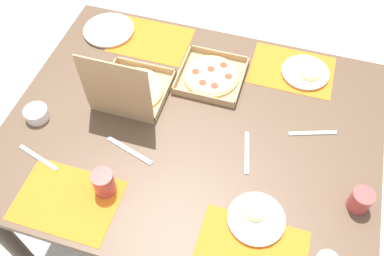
# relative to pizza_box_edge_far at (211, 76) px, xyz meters

# --- Properties ---
(ground_plane) EXTENTS (6.00, 6.00, 0.00)m
(ground_plane) POSITION_rel_pizza_box_edge_far_xyz_m (0.00, 0.28, -0.75)
(ground_plane) COLOR beige
(dining_table) EXTENTS (1.47, 1.16, 0.74)m
(dining_table) POSITION_rel_pizza_box_edge_far_xyz_m (0.00, 0.28, -0.11)
(dining_table) COLOR #3F3328
(dining_table) RESTS_ON ground_plane
(placemat_near_left) EXTENTS (0.36, 0.26, 0.00)m
(placemat_near_left) POSITION_rel_pizza_box_edge_far_xyz_m (-0.33, -0.15, -0.01)
(placemat_near_left) COLOR orange
(placemat_near_left) RESTS_ON dining_table
(placemat_near_right) EXTENTS (0.36, 0.26, 0.00)m
(placemat_near_right) POSITION_rel_pizza_box_edge_far_xyz_m (0.33, -0.15, -0.01)
(placemat_near_right) COLOR orange
(placemat_near_right) RESTS_ON dining_table
(placemat_far_left) EXTENTS (0.36, 0.26, 0.00)m
(placemat_far_left) POSITION_rel_pizza_box_edge_far_xyz_m (-0.33, 0.71, -0.01)
(placemat_far_left) COLOR orange
(placemat_far_left) RESTS_ON dining_table
(placemat_far_right) EXTENTS (0.36, 0.26, 0.00)m
(placemat_far_right) POSITION_rel_pizza_box_edge_far_xyz_m (0.33, 0.71, -0.01)
(placemat_far_right) COLOR orange
(placemat_far_right) RESTS_ON dining_table
(pizza_box_edge_far) EXTENTS (0.27, 0.27, 0.04)m
(pizza_box_edge_far) POSITION_rel_pizza_box_edge_far_xyz_m (0.00, 0.00, 0.00)
(pizza_box_edge_far) COLOR tan
(pizza_box_edge_far) RESTS_ON dining_table
(pizza_box_center) EXTENTS (0.28, 0.29, 0.31)m
(pizza_box_center) POSITION_rel_pizza_box_edge_far_xyz_m (0.29, 0.20, 0.04)
(pizza_box_center) COLOR tan
(pizza_box_center) RESTS_ON dining_table
(plate_far_left) EXTENTS (0.24, 0.24, 0.02)m
(plate_far_left) POSITION_rel_pizza_box_edge_far_xyz_m (0.54, -0.15, -0.00)
(plate_far_left) COLOR white
(plate_far_left) RESTS_ON dining_table
(plate_middle) EXTENTS (0.20, 0.20, 0.03)m
(plate_middle) POSITION_rel_pizza_box_edge_far_xyz_m (-0.32, 0.59, -0.00)
(plate_middle) COLOR white
(plate_middle) RESTS_ON dining_table
(plate_near_right) EXTENTS (0.21, 0.21, 0.03)m
(plate_near_right) POSITION_rel_pizza_box_edge_far_xyz_m (-0.39, -0.14, -0.00)
(plate_near_right) COLOR white
(plate_near_right) RESTS_ON dining_table
(cup_dark) EXTENTS (0.08, 0.08, 0.09)m
(cup_dark) POSITION_rel_pizza_box_edge_far_xyz_m (-0.65, 0.43, 0.03)
(cup_dark) COLOR #BF4742
(cup_dark) RESTS_ON dining_table
(cup_clear_right) EXTENTS (0.08, 0.08, 0.10)m
(cup_clear_right) POSITION_rel_pizza_box_edge_far_xyz_m (0.22, 0.63, 0.04)
(cup_clear_right) COLOR #BF4742
(cup_clear_right) RESTS_ON dining_table
(condiment_bowl) EXTENTS (0.09, 0.09, 0.05)m
(condiment_bowl) POSITION_rel_pizza_box_edge_far_xyz_m (0.61, 0.41, 0.01)
(condiment_bowl) COLOR white
(condiment_bowl) RESTS_ON dining_table
(fork_by_far_left) EXTENTS (0.18, 0.08, 0.00)m
(fork_by_far_left) POSITION_rel_pizza_box_edge_far_xyz_m (-0.46, 0.17, -0.01)
(fork_by_far_left) COLOR #B7B7BC
(fork_by_far_left) RESTS_ON dining_table
(knife_by_far_right) EXTENTS (0.21, 0.08, 0.00)m
(knife_by_far_right) POSITION_rel_pizza_box_edge_far_xyz_m (0.20, 0.45, -0.01)
(knife_by_far_right) COLOR #B7B7BC
(knife_by_far_right) RESTS_ON dining_table
(fork_by_near_right) EXTENTS (0.06, 0.19, 0.00)m
(fork_by_near_right) POSITION_rel_pizza_box_edge_far_xyz_m (-0.23, 0.33, -0.01)
(fork_by_near_right) COLOR #B7B7BC
(fork_by_near_right) RESTS_ON dining_table
(fork_by_near_left) EXTENTS (0.19, 0.07, 0.00)m
(fork_by_near_left) POSITION_rel_pizza_box_edge_far_xyz_m (0.52, 0.58, -0.01)
(fork_by_near_left) COLOR #B7B7BC
(fork_by_near_left) RESTS_ON dining_table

